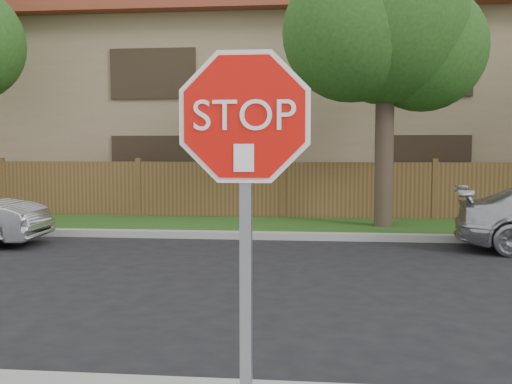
# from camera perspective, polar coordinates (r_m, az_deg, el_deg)

# --- Properties ---
(far_curb) EXTENTS (70.00, 0.30, 0.15)m
(far_curb) POSITION_cam_1_polar(r_m,az_deg,el_deg) (13.04, 1.70, -4.18)
(far_curb) COLOR gray
(far_curb) RESTS_ON ground
(grass_strip) EXTENTS (70.00, 3.00, 0.12)m
(grass_strip) POSITION_cam_1_polar(r_m,az_deg,el_deg) (14.68, 2.18, -3.30)
(grass_strip) COLOR #1E4714
(grass_strip) RESTS_ON ground
(fence) EXTENTS (70.00, 0.12, 1.60)m
(fence) POSITION_cam_1_polar(r_m,az_deg,el_deg) (16.19, 2.57, 0.04)
(fence) COLOR brown
(fence) RESTS_ON ground
(apartment_building) EXTENTS (35.20, 9.20, 7.20)m
(apartment_building) POSITION_cam_1_polar(r_m,az_deg,el_deg) (21.79, 3.49, 8.29)
(apartment_building) COLOR #9A7F5F
(apartment_building) RESTS_ON ground
(tree_mid) EXTENTS (4.80, 3.90, 7.35)m
(tree_mid) POSITION_cam_1_polar(r_m,az_deg,el_deg) (14.66, 12.42, 15.51)
(tree_mid) COLOR #382B21
(tree_mid) RESTS_ON ground
(stop_sign) EXTENTS (1.01, 0.13, 2.55)m
(stop_sign) POSITION_cam_1_polar(r_m,az_deg,el_deg) (3.26, -1.07, 1.52)
(stop_sign) COLOR gray
(stop_sign) RESTS_ON sidewalk_near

